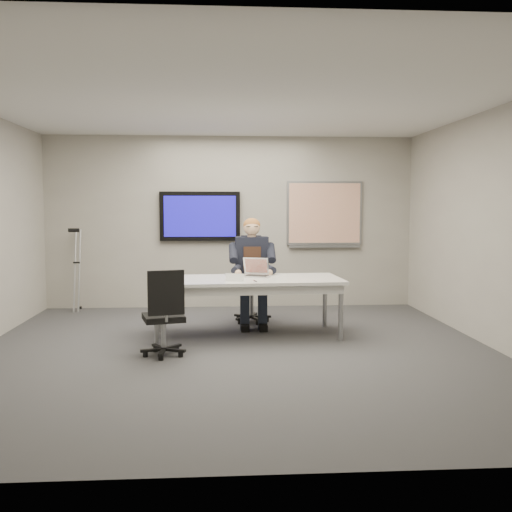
{
  "coord_description": "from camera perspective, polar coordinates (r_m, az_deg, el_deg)",
  "views": [
    {
      "loc": [
        -0.19,
        -6.38,
        1.65
      ],
      "look_at": [
        0.28,
        0.96,
        1.02
      ],
      "focal_mm": 40.0,
      "sensor_mm": 36.0,
      "label": 1
    }
  ],
  "objects": [
    {
      "name": "floor",
      "position": [
        6.59,
        -1.96,
        -9.58
      ],
      "size": [
        6.0,
        6.0,
        0.02
      ],
      "primitive_type": "cube",
      "color": "#3B3B3D",
      "rests_on": "ground"
    },
    {
      "name": "crutch",
      "position": [
        9.48,
        -17.46,
        -1.21
      ],
      "size": [
        0.37,
        0.67,
        1.4
      ],
      "primitive_type": null,
      "rotation": [
        -0.22,
        0.0,
        -0.31
      ],
      "color": "#B0B2B8",
      "rests_on": "ground"
    },
    {
      "name": "office_chair_far",
      "position": [
        8.24,
        -0.48,
        -4.3
      ],
      "size": [
        0.52,
        0.52,
        1.05
      ],
      "rotation": [
        0.0,
        0.0,
        0.04
      ],
      "color": "black",
      "rests_on": "ground"
    },
    {
      "name": "whiteboard",
      "position": [
        9.51,
        6.86,
        4.17
      ],
      "size": [
        1.25,
        0.08,
        1.1
      ],
      "color": "gray",
      "rests_on": "wall_back"
    },
    {
      "name": "laptop",
      "position": [
        7.48,
        0.05,
        -1.59
      ],
      "size": [
        0.4,
        0.42,
        0.24
      ],
      "rotation": [
        0.0,
        0.0,
        -0.34
      ],
      "color": "silver",
      "rests_on": "conference_table"
    },
    {
      "name": "wall_right",
      "position": [
        7.14,
        22.88,
        2.52
      ],
      "size": [
        0.02,
        6.0,
        2.8
      ],
      "primitive_type": "cube",
      "color": "#9E998F",
      "rests_on": "ground"
    },
    {
      "name": "office_chair_near",
      "position": [
        6.42,
        -9.17,
        -7.25
      ],
      "size": [
        0.57,
        0.57,
        0.98
      ],
      "rotation": [
        0.0,
        0.0,
        3.39
      ],
      "color": "black",
      "rests_on": "ground"
    },
    {
      "name": "tv_display",
      "position": [
        9.33,
        -5.62,
        3.98
      ],
      "size": [
        1.3,
        0.09,
        0.8
      ],
      "color": "black",
      "rests_on": "wall_back"
    },
    {
      "name": "ceiling",
      "position": [
        6.48,
        -2.03,
        15.13
      ],
      "size": [
        6.0,
        6.0,
        0.02
      ],
      "primitive_type": "cube",
      "color": "silver",
      "rests_on": "wall_back"
    },
    {
      "name": "conference_table",
      "position": [
        7.29,
        -0.93,
        -2.91
      ],
      "size": [
        2.45,
        1.12,
        0.74
      ],
      "rotation": [
        0.0,
        0.0,
        0.05
      ],
      "color": "white",
      "rests_on": "ground"
    },
    {
      "name": "pen",
      "position": [
        6.99,
        -0.09,
        -2.5
      ],
      "size": [
        0.04,
        0.14,
        0.01
      ],
      "primitive_type": "cylinder",
      "rotation": [
        0.0,
        1.57,
        1.78
      ],
      "color": "black",
      "rests_on": "conference_table"
    },
    {
      "name": "seated_person",
      "position": [
        7.93,
        -0.35,
        -2.66
      ],
      "size": [
        0.46,
        0.8,
        1.5
      ],
      "rotation": [
        0.0,
        0.0,
        0.01
      ],
      "color": "#1D2330",
      "rests_on": "office_chair_far"
    },
    {
      "name": "wall_back",
      "position": [
        9.38,
        -2.55,
        3.39
      ],
      "size": [
        6.0,
        0.02,
        2.8
      ],
      "primitive_type": "cube",
      "color": "#9E998F",
      "rests_on": "ground"
    },
    {
      "name": "wall_front",
      "position": [
        3.39,
        -0.46,
        0.68
      ],
      "size": [
        6.0,
        0.02,
        2.8
      ],
      "primitive_type": "cube",
      "color": "#9E998F",
      "rests_on": "ground"
    },
    {
      "name": "name_tent",
      "position": [
        7.03,
        -2.15,
        -2.13
      ],
      "size": [
        0.24,
        0.13,
        0.09
      ],
      "primitive_type": null,
      "rotation": [
        0.0,
        0.0,
        -0.3
      ],
      "color": "white",
      "rests_on": "conference_table"
    }
  ]
}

